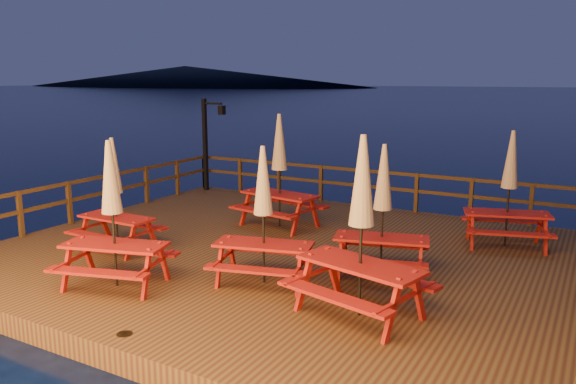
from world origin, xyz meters
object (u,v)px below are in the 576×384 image
at_px(lamp_post, 209,136).
at_px(picnic_table_2, 361,224).
at_px(picnic_table_1, 112,212).
at_px(picnic_table_0, 263,213).

distance_m(lamp_post, picnic_table_2, 10.61).
relative_size(lamp_post, picnic_table_2, 1.05).
distance_m(picnic_table_1, picnic_table_2, 4.38).
bearing_deg(picnic_table_1, picnic_table_2, -3.79).
height_order(lamp_post, picnic_table_1, lamp_post).
bearing_deg(lamp_post, picnic_table_0, -46.46).
relative_size(picnic_table_0, picnic_table_1, 0.96).
bearing_deg(picnic_table_0, picnic_table_2, -27.94).
bearing_deg(lamp_post, picnic_table_1, -63.80).
bearing_deg(picnic_table_0, picnic_table_1, -162.41).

